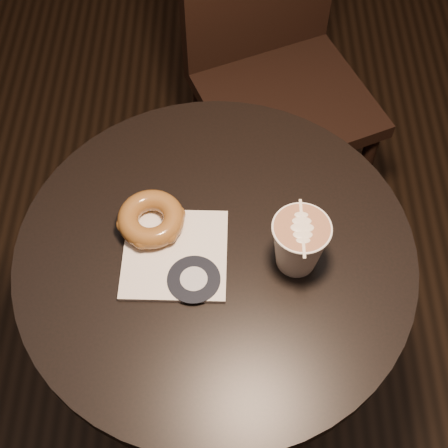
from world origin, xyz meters
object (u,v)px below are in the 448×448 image
object	(u,v)px
doughnut	(151,219)
latte_cup	(299,245)
pastry_bag	(175,254)
cafe_table	(216,299)
chair	(273,43)

from	to	relation	value
doughnut	latte_cup	world-z (taller)	latte_cup
doughnut	pastry_bag	bearing A→B (deg)	-52.99
pastry_bag	cafe_table	bearing A→B (deg)	11.22
chair	latte_cup	distance (m)	0.76
cafe_table	latte_cup	xyz separation A→B (m)	(0.14, -0.02, 0.25)
chair	doughnut	world-z (taller)	chair
cafe_table	chair	bearing A→B (deg)	79.06
cafe_table	doughnut	xyz separation A→B (m)	(-0.11, 0.04, 0.23)
latte_cup	pastry_bag	bearing A→B (deg)	177.47
pastry_bag	latte_cup	size ratio (longest dim) A/B	1.66
chair	doughnut	size ratio (longest dim) A/B	8.94
cafe_table	latte_cup	bearing A→B (deg)	-8.81
cafe_table	chair	xyz separation A→B (m)	(0.14, 0.71, 0.04)
pastry_bag	latte_cup	xyz separation A→B (m)	(0.21, -0.01, 0.05)
cafe_table	pastry_bag	world-z (taller)	pastry_bag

